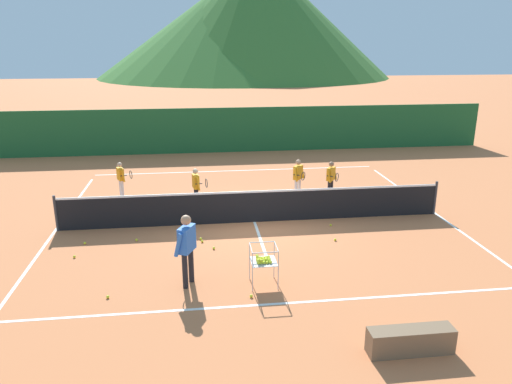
{
  "coord_description": "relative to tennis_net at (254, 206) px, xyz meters",
  "views": [
    {
      "loc": [
        -1.65,
        -13.43,
        5.17
      ],
      "look_at": [
        0.02,
        -0.19,
        0.99
      ],
      "focal_mm": 34.03,
      "sensor_mm": 36.0,
      "label": 1
    }
  ],
  "objects": [
    {
      "name": "tennis_ball_6",
      "position": [
        -3.6,
        -4.06,
        -0.47
      ],
      "size": [
        0.07,
        0.07,
        0.07
      ],
      "primitive_type": "sphere",
      "color": "yellow",
      "rests_on": "ground"
    },
    {
      "name": "student_2",
      "position": [
        1.77,
        2.14,
        0.31
      ],
      "size": [
        0.47,
        0.71,
        1.34
      ],
      "color": "silver",
      "rests_on": "ground"
    },
    {
      "name": "line_sideline_east",
      "position": [
        5.72,
        0.0,
        -0.5
      ],
      "size": [
        0.08,
        10.74,
        0.01
      ],
      "primitive_type": "cube",
      "color": "white",
      "rests_on": "ground"
    },
    {
      "name": "tennis_ball_3",
      "position": [
        1.99,
        -1.69,
        -0.47
      ],
      "size": [
        0.07,
        0.07,
        0.07
      ],
      "primitive_type": "sphere",
      "color": "yellow",
      "rests_on": "ground"
    },
    {
      "name": "tennis_ball_0",
      "position": [
        -1.58,
        -1.35,
        -0.47
      ],
      "size": [
        0.07,
        0.07,
        0.07
      ],
      "primitive_type": "sphere",
      "color": "yellow",
      "rests_on": "ground"
    },
    {
      "name": "student_1",
      "position": [
        -1.68,
        1.64,
        0.27
      ],
      "size": [
        0.5,
        0.57,
        1.27
      ],
      "color": "black",
      "rests_on": "ground"
    },
    {
      "name": "line_service_center",
      "position": [
        0.0,
        0.0,
        -0.5
      ],
      "size": [
        0.08,
        5.48,
        0.01
      ],
      "primitive_type": "cube",
      "color": "white",
      "rests_on": "ground"
    },
    {
      "name": "instructor",
      "position": [
        -1.93,
        -3.65,
        0.48
      ],
      "size": [
        0.5,
        0.82,
        1.63
      ],
      "color": "black",
      "rests_on": "ground"
    },
    {
      "name": "tennis_net",
      "position": [
        0.0,
        0.0,
        0.0
      ],
      "size": [
        11.34,
        0.08,
        1.05
      ],
      "color": "#333338",
      "rests_on": "ground"
    },
    {
      "name": "hill_0",
      "position": [
        7.76,
        61.61,
        8.28
      ],
      "size": [
        39.36,
        39.36,
        17.55
      ],
      "primitive_type": "cone",
      "color": "#38702D",
      "rests_on": "ground"
    },
    {
      "name": "line_baseline_near",
      "position": [
        0.0,
        -4.73,
        -0.5
      ],
      "size": [
        11.43,
        0.08,
        0.01
      ],
      "primitive_type": "cube",
      "color": "white",
      "rests_on": "ground"
    },
    {
      "name": "tennis_ball_7",
      "position": [
        -0.61,
        -4.41,
        -0.47
      ],
      "size": [
        0.07,
        0.07,
        0.07
      ],
      "primitive_type": "sphere",
      "color": "yellow",
      "rests_on": "ground"
    },
    {
      "name": "courtside_bench",
      "position": [
        1.9,
        -6.61,
        -0.27
      ],
      "size": [
        1.5,
        0.36,
        0.46
      ],
      "primitive_type": "cube",
      "color": "brown",
      "rests_on": "ground"
    },
    {
      "name": "hill_1",
      "position": [
        4.24,
        61.41,
        6.41
      ],
      "size": [
        39.36,
        39.36,
        13.81
      ],
      "primitive_type": "cone",
      "color": "#38702D",
      "rests_on": "ground"
    },
    {
      "name": "line_baseline_far",
      "position": [
        0.0,
        6.01,
        -0.5
      ],
      "size": [
        11.43,
        0.08,
        0.01
      ],
      "primitive_type": "cube",
      "color": "white",
      "rests_on": "ground"
    },
    {
      "name": "tennis_ball_2",
      "position": [
        -1.29,
        -1.83,
        -0.47
      ],
      "size": [
        0.07,
        0.07,
        0.07
      ],
      "primitive_type": "sphere",
      "color": "yellow",
      "rests_on": "ground"
    },
    {
      "name": "tennis_ball_4",
      "position": [
        -3.34,
        -1.03,
        -0.47
      ],
      "size": [
        0.07,
        0.07,
        0.07
      ],
      "primitive_type": "sphere",
      "color": "yellow",
      "rests_on": "ground"
    },
    {
      "name": "line_sideline_west",
      "position": [
        -5.72,
        0.0,
        -0.5
      ],
      "size": [
        0.08,
        10.74,
        0.01
      ],
      "primitive_type": "cube",
      "color": "white",
      "rests_on": "ground"
    },
    {
      "name": "ball_cart",
      "position": [
        -0.29,
        -3.86,
        0.09
      ],
      "size": [
        0.58,
        0.58,
        0.9
      ],
      "color": "#B7B7BC",
      "rests_on": "ground"
    },
    {
      "name": "student_0",
      "position": [
        -4.23,
        2.99,
        0.24
      ],
      "size": [
        0.58,
        0.51,
        1.23
      ],
      "color": "silver",
      "rests_on": "ground"
    },
    {
      "name": "windscreen_fence",
      "position": [
        0.0,
        9.6,
        0.57
      ],
      "size": [
        25.15,
        0.08,
        2.14
      ],
      "primitive_type": "cube",
      "color": "#1E5B2D",
      "rests_on": "ground"
    },
    {
      "name": "tennis_ball_5",
      "position": [
        -4.76,
        -1.92,
        -0.47
      ],
      "size": [
        0.07,
        0.07,
        0.07
      ],
      "primitive_type": "sphere",
      "color": "yellow",
      "rests_on": "ground"
    },
    {
      "name": "tennis_ball_8",
      "position": [
        -1.61,
        -1.17,
        -0.47
      ],
      "size": [
        0.07,
        0.07,
        0.07
      ],
      "primitive_type": "sphere",
      "color": "yellow",
      "rests_on": "ground"
    },
    {
      "name": "ground_plane",
      "position": [
        0.0,
        0.0,
        -0.5
      ],
      "size": [
        120.0,
        120.0,
        0.0
      ],
      "primitive_type": "plane",
      "color": "#C67042"
    },
    {
      "name": "tennis_ball_9",
      "position": [
        2.17,
        -0.62,
        -0.47
      ],
      "size": [
        0.07,
        0.07,
        0.07
      ],
      "primitive_type": "sphere",
      "color": "yellow",
      "rests_on": "ground"
    },
    {
      "name": "tennis_ball_1",
      "position": [
        -4.68,
        -1.08,
        -0.47
      ],
      "size": [
        0.07,
        0.07,
        0.07
      ],
      "primitive_type": "sphere",
      "color": "yellow",
      "rests_on": "ground"
    },
    {
      "name": "student_3",
      "position": [
        2.87,
        1.96,
        0.27
      ],
      "size": [
        0.45,
        0.7,
        1.28
      ],
      "color": "black",
      "rests_on": "ground"
    }
  ]
}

